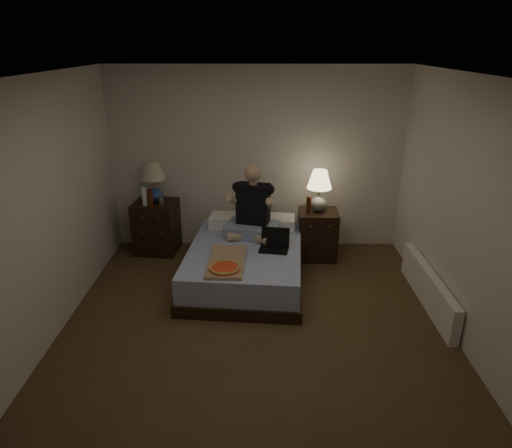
{
  "coord_description": "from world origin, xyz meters",
  "views": [
    {
      "loc": [
        0.04,
        -3.87,
        2.76
      ],
      "look_at": [
        0.0,
        0.9,
        0.85
      ],
      "focal_mm": 32.0,
      "sensor_mm": 36.0,
      "label": 1
    }
  ],
  "objects_px": {
    "radiator": "(428,288)",
    "bed": "(245,264)",
    "nightstand_left": "(157,227)",
    "soda_can": "(161,201)",
    "beer_bottle_left": "(151,198)",
    "person": "(252,201)",
    "lamp_right": "(319,191)",
    "pizza_box": "(225,269)",
    "nightstand_right": "(317,235)",
    "laptop": "(274,241)",
    "beer_bottle_right": "(309,205)",
    "water_bottle": "(144,197)",
    "lamp_left": "(154,182)"
  },
  "relations": [
    {
      "from": "radiator",
      "to": "bed",
      "type": "bearing_deg",
      "value": 165.57
    },
    {
      "from": "nightstand_left",
      "to": "soda_can",
      "type": "bearing_deg",
      "value": -34.23
    },
    {
      "from": "bed",
      "to": "nightstand_left",
      "type": "distance_m",
      "value": 1.53
    },
    {
      "from": "beer_bottle_left",
      "to": "person",
      "type": "xyz_separation_m",
      "value": [
        1.35,
        -0.34,
        0.07
      ]
    },
    {
      "from": "lamp_right",
      "to": "radiator",
      "type": "height_order",
      "value": "lamp_right"
    },
    {
      "from": "pizza_box",
      "to": "radiator",
      "type": "xyz_separation_m",
      "value": [
        2.27,
        0.1,
        -0.29
      ]
    },
    {
      "from": "bed",
      "to": "nightstand_right",
      "type": "height_order",
      "value": "nightstand_right"
    },
    {
      "from": "nightstand_left",
      "to": "laptop",
      "type": "xyz_separation_m",
      "value": [
        1.61,
        -0.93,
        0.2
      ]
    },
    {
      "from": "beer_bottle_right",
      "to": "pizza_box",
      "type": "relative_size",
      "value": 0.3
    },
    {
      "from": "nightstand_right",
      "to": "lamp_right",
      "type": "xyz_separation_m",
      "value": [
        -0.01,
        0.02,
        0.61
      ]
    },
    {
      "from": "radiator",
      "to": "laptop",
      "type": "bearing_deg",
      "value": 165.01
    },
    {
      "from": "soda_can",
      "to": "beer_bottle_right",
      "type": "xyz_separation_m",
      "value": [
        1.96,
        -0.16,
        0.0
      ]
    },
    {
      "from": "soda_can",
      "to": "pizza_box",
      "type": "bearing_deg",
      "value": -55.77
    },
    {
      "from": "nightstand_left",
      "to": "laptop",
      "type": "height_order",
      "value": "nightstand_left"
    },
    {
      "from": "nightstand_right",
      "to": "water_bottle",
      "type": "relative_size",
      "value": 2.66
    },
    {
      "from": "beer_bottle_left",
      "to": "bed",
      "type": "bearing_deg",
      "value": -29.26
    },
    {
      "from": "nightstand_left",
      "to": "beer_bottle_right",
      "type": "xyz_separation_m",
      "value": [
        2.08,
        -0.25,
        0.42
      ]
    },
    {
      "from": "nightstand_left",
      "to": "lamp_right",
      "type": "xyz_separation_m",
      "value": [
        2.21,
        -0.17,
        0.58
      ]
    },
    {
      "from": "person",
      "to": "laptop",
      "type": "bearing_deg",
      "value": -45.25
    },
    {
      "from": "lamp_left",
      "to": "beer_bottle_left",
      "type": "bearing_deg",
      "value": -97.28
    },
    {
      "from": "nightstand_right",
      "to": "beer_bottle_left",
      "type": "bearing_deg",
      "value": -179.44
    },
    {
      "from": "laptop",
      "to": "person",
      "type": "bearing_deg",
      "value": 130.6
    },
    {
      "from": "laptop",
      "to": "pizza_box",
      "type": "relative_size",
      "value": 0.45
    },
    {
      "from": "bed",
      "to": "water_bottle",
      "type": "relative_size",
      "value": 7.14
    },
    {
      "from": "beer_bottle_left",
      "to": "laptop",
      "type": "relative_size",
      "value": 0.68
    },
    {
      "from": "lamp_left",
      "to": "lamp_right",
      "type": "distance_m",
      "value": 2.21
    },
    {
      "from": "radiator",
      "to": "person",
      "type": "bearing_deg",
      "value": 155.59
    },
    {
      "from": "water_bottle",
      "to": "radiator",
      "type": "xyz_separation_m",
      "value": [
        3.42,
        -1.26,
        -0.65
      ]
    },
    {
      "from": "lamp_left",
      "to": "lamp_right",
      "type": "height_order",
      "value": "lamp_left"
    },
    {
      "from": "lamp_right",
      "to": "beer_bottle_right",
      "type": "bearing_deg",
      "value": -148.11
    },
    {
      "from": "soda_can",
      "to": "beer_bottle_left",
      "type": "xyz_separation_m",
      "value": [
        -0.13,
        -0.05,
        0.06
      ]
    },
    {
      "from": "laptop",
      "to": "beer_bottle_left",
      "type": "bearing_deg",
      "value": 163.7
    },
    {
      "from": "water_bottle",
      "to": "beer_bottle_left",
      "type": "relative_size",
      "value": 1.09
    },
    {
      "from": "nightstand_left",
      "to": "person",
      "type": "distance_m",
      "value": 1.53
    },
    {
      "from": "beer_bottle_left",
      "to": "pizza_box",
      "type": "distance_m",
      "value": 1.75
    },
    {
      "from": "lamp_right",
      "to": "beer_bottle_left",
      "type": "bearing_deg",
      "value": 179.43
    },
    {
      "from": "bed",
      "to": "radiator",
      "type": "relative_size",
      "value": 1.12
    },
    {
      "from": "nightstand_right",
      "to": "person",
      "type": "xyz_separation_m",
      "value": [
        -0.88,
        -0.31,
        0.58
      ]
    },
    {
      "from": "nightstand_right",
      "to": "soda_can",
      "type": "height_order",
      "value": "soda_can"
    },
    {
      "from": "soda_can",
      "to": "beer_bottle_right",
      "type": "bearing_deg",
      "value": -4.59
    },
    {
      "from": "bed",
      "to": "water_bottle",
      "type": "distance_m",
      "value": 1.66
    },
    {
      "from": "lamp_left",
      "to": "laptop",
      "type": "height_order",
      "value": "lamp_left"
    },
    {
      "from": "nightstand_left",
      "to": "water_bottle",
      "type": "relative_size",
      "value": 2.9
    },
    {
      "from": "bed",
      "to": "beer_bottle_right",
      "type": "relative_size",
      "value": 7.76
    },
    {
      "from": "nightstand_right",
      "to": "laptop",
      "type": "distance_m",
      "value": 0.99
    },
    {
      "from": "nightstand_left",
      "to": "pizza_box",
      "type": "distance_m",
      "value": 1.83
    },
    {
      "from": "lamp_left",
      "to": "beer_bottle_left",
      "type": "xyz_separation_m",
      "value": [
        -0.02,
        -0.16,
        -0.17
      ]
    },
    {
      "from": "water_bottle",
      "to": "pizza_box",
      "type": "distance_m",
      "value": 1.82
    },
    {
      "from": "beer_bottle_left",
      "to": "beer_bottle_right",
      "type": "height_order",
      "value": "beer_bottle_left"
    },
    {
      "from": "water_bottle",
      "to": "person",
      "type": "relative_size",
      "value": 0.27
    }
  ]
}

